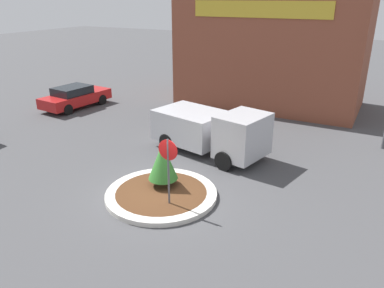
% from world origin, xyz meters
% --- Properties ---
extents(ground_plane, '(120.00, 120.00, 0.00)m').
position_xyz_m(ground_plane, '(0.00, 0.00, 0.00)').
color(ground_plane, '#474749').
extents(traffic_island, '(4.04, 4.04, 0.18)m').
position_xyz_m(traffic_island, '(0.00, 0.00, 0.09)').
color(traffic_island, beige).
rests_on(traffic_island, ground_plane).
extents(stop_sign, '(0.71, 0.07, 2.52)m').
position_xyz_m(stop_sign, '(0.66, -0.52, 1.75)').
color(stop_sign, '#4C4C51').
rests_on(stop_sign, ground_plane).
extents(island_shrub, '(1.10, 1.10, 1.68)m').
position_xyz_m(island_shrub, '(-0.22, 0.49, 1.16)').
color(island_shrub, brown).
rests_on(island_shrub, traffic_island).
extents(utility_truck, '(5.66, 3.36, 2.18)m').
position_xyz_m(utility_truck, '(-0.20, 4.49, 1.13)').
color(utility_truck, '#B2B2B7').
rests_on(utility_truck, ground_plane).
extents(storefront_building, '(11.40, 6.07, 6.89)m').
position_xyz_m(storefront_building, '(-0.47, 14.20, 3.45)').
color(storefront_building, brown).
rests_on(storefront_building, ground_plane).
extents(parked_sedan_red, '(2.25, 4.72, 1.42)m').
position_xyz_m(parked_sedan_red, '(-11.13, 7.19, 0.72)').
color(parked_sedan_red, '#B21919').
rests_on(parked_sedan_red, ground_plane).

